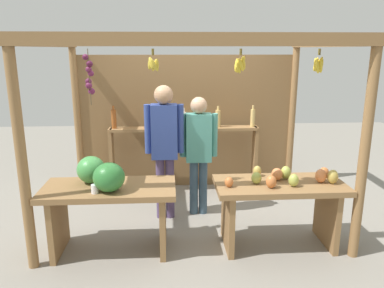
% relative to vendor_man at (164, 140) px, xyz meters
% --- Properties ---
extents(ground_plane, '(12.00, 12.00, 0.00)m').
position_rel_vendor_man_xyz_m(ground_plane, '(0.33, 0.04, -1.03)').
color(ground_plane, gray).
rests_on(ground_plane, ground).
extents(market_stall, '(3.40, 2.31, 2.26)m').
position_rel_vendor_man_xyz_m(market_stall, '(0.33, 0.54, 0.30)').
color(market_stall, olive).
rests_on(market_stall, ground).
extents(fruit_counter_left, '(1.38, 0.67, 1.03)m').
position_rel_vendor_man_xyz_m(fruit_counter_left, '(-0.60, -0.79, -0.37)').
color(fruit_counter_left, olive).
rests_on(fruit_counter_left, ground).
extents(fruit_counter_right, '(1.38, 0.64, 0.88)m').
position_rel_vendor_man_xyz_m(fruit_counter_right, '(1.25, -0.78, -0.46)').
color(fruit_counter_right, olive).
rests_on(fruit_counter_right, ground).
extents(bottle_shelf_unit, '(2.19, 0.22, 1.33)m').
position_rel_vendor_man_xyz_m(bottle_shelf_unit, '(0.27, 0.86, -0.23)').
color(bottle_shelf_unit, olive).
rests_on(bottle_shelf_unit, ground).
extents(vendor_man, '(0.48, 0.23, 1.70)m').
position_rel_vendor_man_xyz_m(vendor_man, '(0.00, 0.00, 0.00)').
color(vendor_man, '#503E64').
rests_on(vendor_man, ground).
extents(vendor_woman, '(0.48, 0.21, 1.54)m').
position_rel_vendor_man_xyz_m(vendor_woman, '(0.43, 0.09, -0.11)').
color(vendor_woman, '#385165').
rests_on(vendor_woman, ground).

